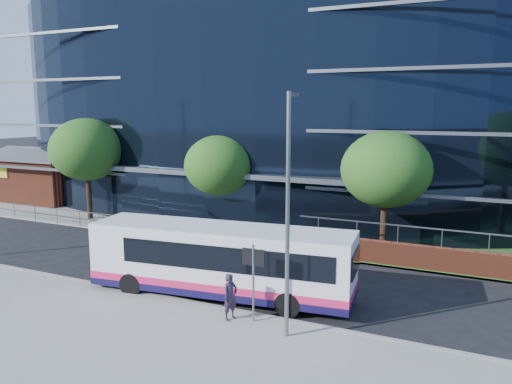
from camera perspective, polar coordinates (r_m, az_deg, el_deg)
The scene contains 16 objects.
ground at distance 21.78m, azimuth -9.42°, elevation -11.09°, with size 200.00×200.00×0.00m, color black.
pavement_near at distance 18.19m, azimuth -18.67°, elevation -15.53°, with size 80.00×8.00×0.15m, color gray.
kerb at distance 20.99m, azimuth -10.99°, elevation -11.71°, with size 80.00×0.25×0.16m, color gray.
yellow_line_outer at distance 21.16m, azimuth -10.66°, elevation -11.73°, with size 80.00×0.08×0.01m, color gold.
yellow_line_inner at distance 21.28m, azimuth -10.42°, elevation -11.61°, with size 80.00×0.08×0.01m, color gold.
far_forecourt at distance 33.74m, azimuth -7.32°, elevation -3.50°, with size 50.00×8.00×0.10m, color gray.
glass_office at distance 40.71m, azimuth 2.41°, elevation 10.08°, with size 44.00×23.10×16.00m.
brick_pavilion at distance 45.60m, azimuth -22.90°, elevation 1.64°, with size 8.60×6.66×4.40m.
guard_railings at distance 31.56m, azimuth -14.32°, elevation -3.20°, with size 24.00×0.05×1.10m.
street_sign at distance 17.63m, azimuth -0.29°, elevation -8.57°, with size 0.85×0.09×2.80m.
tree_far_a at distance 35.75m, azimuth -18.79°, elevation 4.62°, with size 4.95×4.95×6.98m.
tree_far_b at distance 30.24m, azimuth -4.18°, elevation 3.04°, with size 4.29×4.29×6.05m.
tree_far_c at distance 26.33m, azimuth 14.64°, elevation 2.50°, with size 4.62×4.62×6.51m.
streetlight_east at distance 15.94m, azimuth 3.68°, elevation -2.01°, with size 0.15×0.77×8.00m.
city_bus at distance 20.40m, azimuth -3.83°, elevation -7.79°, with size 11.04×3.68×2.93m.
pedestrian at distance 18.19m, azimuth -2.95°, elevation -11.86°, with size 0.61×0.40×1.68m, color #2B2233.
Camera 1 is at (11.66, -16.73, 7.64)m, focal length 35.00 mm.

